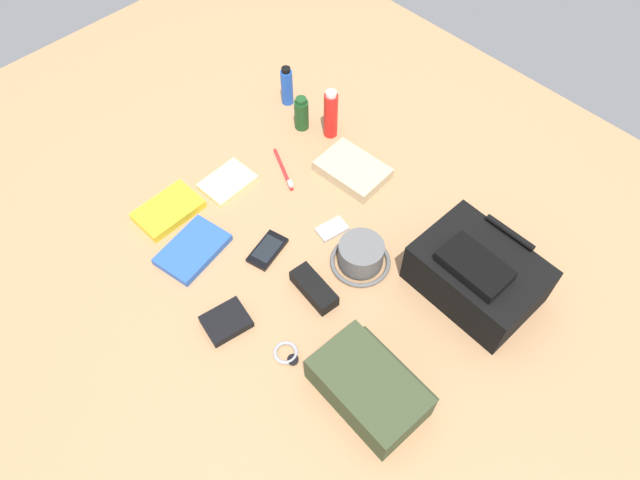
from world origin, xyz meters
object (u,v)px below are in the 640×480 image
object	(u,v)px
bucket_hat	(361,256)
wristwatch	(287,354)
cell_phone	(267,250)
sunglasses_case	(314,288)
wallet	(226,322)
folded_towel	(353,170)
backpack	(477,274)
paperback_novel	(168,211)
notepad	(228,182)
shampoo_bottle	(302,114)
deodorant_spray	(287,86)
travel_guidebook	(193,250)
toothbrush	(284,171)
media_player	(332,229)
sunscreen_spray	(331,114)
toiletry_pouch	(369,387)

from	to	relation	value
bucket_hat	wristwatch	size ratio (longest dim) A/B	2.31
cell_phone	sunglasses_case	bearing A→B (deg)	0.58
wallet	folded_towel	size ratio (longest dim) A/B	0.55
backpack	wristwatch	world-z (taller)	backpack
cell_phone	sunglasses_case	size ratio (longest dim) A/B	0.92
folded_towel	paperback_novel	bearing A→B (deg)	-118.65
backpack	notepad	distance (m)	0.76
shampoo_bottle	cell_phone	xyz separation A→B (m)	(0.28, -0.40, -0.05)
backpack	paperback_novel	distance (m)	0.87
bucket_hat	wallet	distance (m)	0.39
deodorant_spray	folded_towel	bearing A→B (deg)	-11.43
cell_phone	wallet	xyz separation A→B (m)	(0.09, -0.22, 0.01)
wristwatch	travel_guidebook	bearing A→B (deg)	176.96
travel_guidebook	folded_towel	distance (m)	0.53
bucket_hat	notepad	distance (m)	0.47
toothbrush	bucket_hat	bearing A→B (deg)	-10.40
travel_guidebook	sunglasses_case	world-z (taller)	sunglasses_case
bucket_hat	sunglasses_case	distance (m)	0.16
cell_phone	sunglasses_case	distance (m)	0.18
backpack	media_player	size ratio (longest dim) A/B	3.42
sunscreen_spray	toothbrush	size ratio (longest dim) A/B	1.07
shampoo_bottle	media_player	xyz separation A→B (m)	(0.36, -0.22, -0.05)
media_player	wallet	world-z (taller)	wallet
deodorant_spray	sunglasses_case	distance (m)	0.73
folded_towel	sunglasses_case	distance (m)	0.42
sunscreen_spray	toiletry_pouch	bearing A→B (deg)	-38.97
paperback_novel	cell_phone	size ratio (longest dim) A/B	1.43
backpack	deodorant_spray	xyz separation A→B (m)	(-0.86, 0.14, -0.01)
wristwatch	backpack	bearing A→B (deg)	66.98
toiletry_pouch	travel_guidebook	size ratio (longest dim) A/B	1.31
backpack	folded_towel	xyz separation A→B (m)	(-0.49, 0.06, -0.05)
folded_towel	sunglasses_case	world-z (taller)	sunglasses_case
paperback_novel	folded_towel	world-z (taller)	folded_towel
toothbrush	notepad	size ratio (longest dim) A/B	1.06
cell_phone	wristwatch	distance (m)	0.31
backpack	wristwatch	bearing A→B (deg)	-113.02
toiletry_pouch	backpack	bearing A→B (deg)	90.81
sunscreen_spray	wristwatch	bearing A→B (deg)	-52.96
shampoo_bottle	wristwatch	size ratio (longest dim) A/B	1.65
folded_towel	wristwatch	bearing A→B (deg)	-61.34
bucket_hat	paperback_novel	xyz separation A→B (m)	(-0.50, -0.27, -0.02)
deodorant_spray	paperback_novel	world-z (taller)	deodorant_spray
toiletry_pouch	sunscreen_spray	xyz separation A→B (m)	(-0.66, 0.54, 0.04)
folded_towel	deodorant_spray	bearing A→B (deg)	168.57
folded_towel	notepad	bearing A→B (deg)	-128.30
toothbrush	sunglasses_case	bearing A→B (deg)	-31.76
paperback_novel	wristwatch	distance (m)	0.56
toiletry_pouch	shampoo_bottle	size ratio (longest dim) A/B	2.31
travel_guidebook	paperback_novel	bearing A→B (deg)	168.49
toiletry_pouch	cell_phone	world-z (taller)	toiletry_pouch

